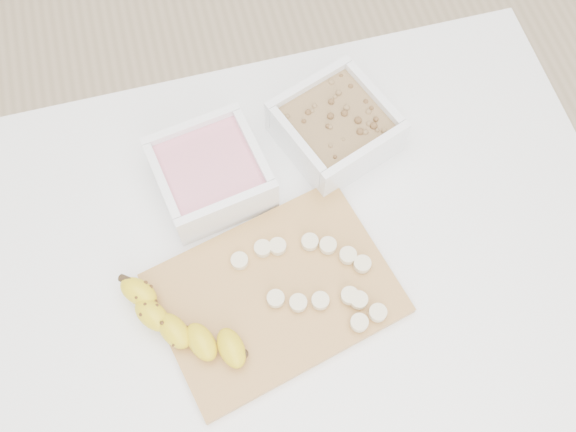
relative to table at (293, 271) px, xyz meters
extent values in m
plane|color=#C6AD89|center=(0.00, 0.00, -0.65)|extent=(3.50, 3.50, 0.00)
cube|color=white|center=(0.00, 0.00, 0.08)|extent=(1.00, 0.70, 0.04)
cylinder|color=white|center=(0.44, -0.29, -0.30)|extent=(0.05, 0.05, 0.71)
cylinder|color=white|center=(-0.44, 0.29, -0.30)|extent=(0.05, 0.05, 0.71)
cylinder|color=white|center=(0.44, 0.29, -0.30)|extent=(0.05, 0.05, 0.71)
cube|color=white|center=(-0.09, 0.14, 0.13)|extent=(0.18, 0.18, 0.07)
cube|color=pink|center=(-0.09, 0.14, 0.14)|extent=(0.15, 0.15, 0.04)
cube|color=white|center=(0.11, 0.17, 0.13)|extent=(0.21, 0.21, 0.07)
cube|color=olive|center=(0.11, 0.17, 0.14)|extent=(0.17, 0.17, 0.04)
cube|color=tan|center=(-0.04, -0.06, 0.10)|extent=(0.38, 0.31, 0.01)
cylinder|color=beige|center=(-0.08, 0.00, 0.12)|extent=(0.03, 0.03, 0.01)
cylinder|color=beige|center=(-0.04, 0.01, 0.12)|extent=(0.03, 0.03, 0.01)
cylinder|color=beige|center=(-0.02, 0.00, 0.12)|extent=(0.03, 0.03, 0.01)
cylinder|color=beige|center=(0.02, 0.00, 0.12)|extent=(0.03, 0.03, 0.01)
cylinder|color=beige|center=(0.05, -0.01, 0.12)|extent=(0.03, 0.03, 0.01)
cylinder|color=beige|center=(0.07, -0.04, 0.12)|extent=(0.03, 0.03, 0.01)
cylinder|color=beige|center=(0.09, -0.06, 0.12)|extent=(0.03, 0.03, 0.01)
cylinder|color=beige|center=(-0.05, -0.07, 0.12)|extent=(0.03, 0.03, 0.01)
cylinder|color=beige|center=(-0.02, -0.09, 0.12)|extent=(0.03, 0.03, 0.01)
cylinder|color=beige|center=(0.01, -0.09, 0.12)|extent=(0.03, 0.03, 0.01)
cylinder|color=beige|center=(0.06, -0.10, 0.12)|extent=(0.03, 0.03, 0.01)
cylinder|color=beige|center=(0.07, -0.11, 0.12)|extent=(0.03, 0.03, 0.01)
cylinder|color=beige|center=(0.09, -0.13, 0.12)|extent=(0.03, 0.03, 0.01)
cylinder|color=beige|center=(0.06, -0.14, 0.12)|extent=(0.03, 0.03, 0.01)
camera|label=1|loc=(-0.10, -0.33, 1.00)|focal=40.00mm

